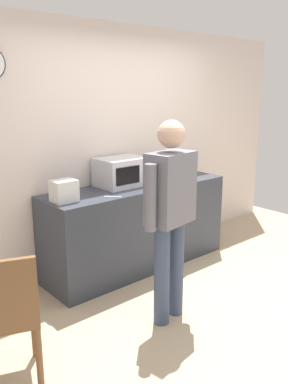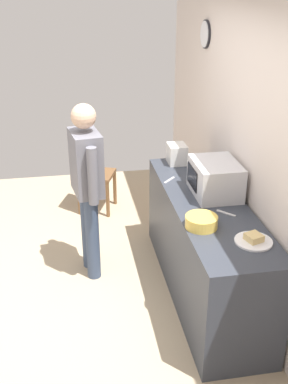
# 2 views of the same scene
# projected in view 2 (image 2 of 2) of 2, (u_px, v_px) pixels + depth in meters

# --- Properties ---
(ground_plane) EXTENTS (6.00, 6.00, 0.00)m
(ground_plane) POSITION_uv_depth(u_px,v_px,m) (71.00, 304.00, 4.15)
(ground_plane) COLOR tan
(back_wall) EXTENTS (5.40, 0.13, 2.60)m
(back_wall) POSITION_uv_depth(u_px,v_px,m) (255.00, 158.00, 3.84)
(back_wall) COLOR silver
(back_wall) RESTS_ON ground_plane
(kitchen_counter) EXTENTS (2.13, 0.62, 0.92)m
(kitchen_counter) POSITION_uv_depth(u_px,v_px,m) (205.00, 247.00, 4.15)
(kitchen_counter) COLOR #333842
(kitchen_counter) RESTS_ON ground_plane
(microwave) EXTENTS (0.50, 0.39, 0.30)m
(microwave) POSITION_uv_depth(u_px,v_px,m) (215.00, 178.00, 4.03)
(microwave) COLOR silver
(microwave) RESTS_ON kitchen_counter
(sandwich_plate) EXTENTS (0.28, 0.28, 0.07)m
(sandwich_plate) POSITION_uv_depth(u_px,v_px,m) (254.00, 240.00, 3.35)
(sandwich_plate) COLOR white
(sandwich_plate) RESTS_ON kitchen_counter
(salad_bowl) EXTENTS (0.25, 0.25, 0.09)m
(salad_bowl) POSITION_uv_depth(u_px,v_px,m) (201.00, 222.00, 3.54)
(salad_bowl) COLOR gold
(salad_bowl) RESTS_ON kitchen_counter
(toaster) EXTENTS (0.22, 0.18, 0.20)m
(toaster) POSITION_uv_depth(u_px,v_px,m) (177.00, 154.00, 4.72)
(toaster) COLOR silver
(toaster) RESTS_ON kitchen_counter
(fork_utensil) EXTENTS (0.14, 0.13, 0.01)m
(fork_utensil) POSITION_uv_depth(u_px,v_px,m) (226.00, 213.00, 3.75)
(fork_utensil) COLOR silver
(fork_utensil) RESTS_ON kitchen_counter
(spoon_utensil) EXTENTS (0.13, 0.13, 0.01)m
(spoon_utensil) POSITION_uv_depth(u_px,v_px,m) (169.00, 180.00, 4.36)
(spoon_utensil) COLOR silver
(spoon_utensil) RESTS_ON kitchen_counter
(person_standing) EXTENTS (0.58, 0.30, 1.70)m
(person_standing) POSITION_uv_depth(u_px,v_px,m) (87.00, 179.00, 4.21)
(person_standing) COLOR #384662
(person_standing) RESTS_ON ground_plane
(wooden_chair) EXTENTS (0.51, 0.51, 0.94)m
(wooden_chair) POSITION_uv_depth(u_px,v_px,m) (90.00, 170.00, 5.64)
(wooden_chair) COLOR brown
(wooden_chair) RESTS_ON ground_plane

